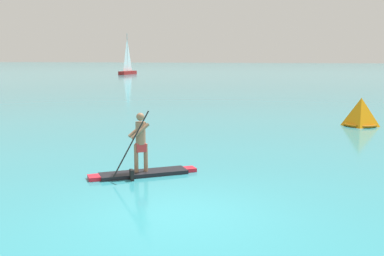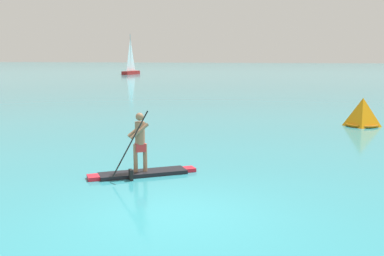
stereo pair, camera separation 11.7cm
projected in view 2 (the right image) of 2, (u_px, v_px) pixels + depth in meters
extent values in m
plane|color=teal|center=(177.00, 213.00, 9.31)|extent=(440.00, 440.00, 0.00)
cube|color=black|center=(143.00, 173.00, 12.27)|extent=(2.26, 1.84, 0.10)
cube|color=red|center=(93.00, 177.00, 11.83)|extent=(0.48, 0.52, 0.10)
cube|color=red|center=(189.00, 169.00, 12.71)|extent=(0.45, 0.47, 0.10)
cylinder|color=#997051|center=(136.00, 158.00, 12.14)|extent=(0.11, 0.11, 0.75)
cylinder|color=#997051|center=(145.00, 157.00, 12.23)|extent=(0.11, 0.11, 0.75)
cube|color=red|center=(140.00, 147.00, 12.14)|extent=(0.34, 0.33, 0.22)
cylinder|color=#997051|center=(140.00, 133.00, 12.08)|extent=(0.26, 0.26, 0.59)
sphere|color=#997051|center=(140.00, 117.00, 12.02)|extent=(0.21, 0.21, 0.21)
cylinder|color=#997051|center=(139.00, 131.00, 11.91)|extent=(0.45, 0.39, 0.44)
cylinder|color=#997051|center=(137.00, 129.00, 12.20)|extent=(0.45, 0.39, 0.44)
cylinder|color=black|center=(130.00, 144.00, 11.62)|extent=(0.79, 0.60, 1.66)
cube|color=black|center=(131.00, 176.00, 11.75)|extent=(0.18, 0.21, 0.32)
pyramid|color=orange|center=(363.00, 112.00, 20.79)|extent=(1.32, 1.32, 1.29)
torus|color=#915407|center=(362.00, 125.00, 20.88)|extent=(1.46, 1.46, 0.12)
cube|color=#A51E1E|center=(131.00, 73.00, 81.36)|extent=(1.40, 5.22, 0.60)
cylinder|color=#B2B2B7|center=(131.00, 52.00, 80.81)|extent=(0.12, 0.12, 6.50)
pyramid|color=white|center=(131.00, 54.00, 80.85)|extent=(0.28, 2.32, 5.82)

